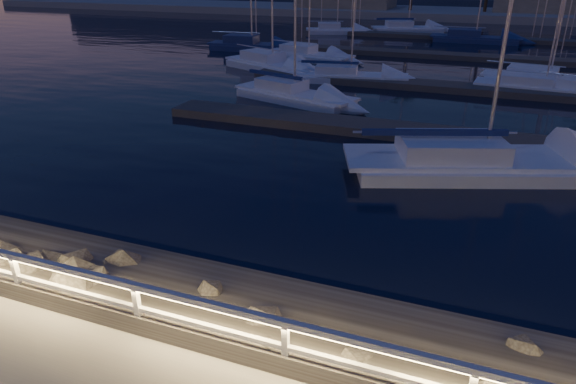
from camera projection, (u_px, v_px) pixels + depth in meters
name	position (u px, v px, depth m)	size (l,w,h in m)	color
ground	(234.00, 355.00, 9.23)	(400.00, 400.00, 0.00)	#A5A095
harbor_water	(433.00, 78.00, 36.23)	(400.00, 440.00, 0.60)	black
guard_rail	(228.00, 320.00, 8.93)	(44.11, 0.12, 1.06)	white
riprap	(118.00, 277.00, 11.95)	(28.20, 2.32, 1.29)	slate
floating_docks	(436.00, 67.00, 37.09)	(22.00, 36.00, 0.40)	#5A524A
far_shore	(469.00, 11.00, 72.27)	(160.00, 14.00, 5.20)	#A5A095
sailboat_b	(292.00, 93.00, 28.65)	(7.62, 4.23, 12.53)	white
sailboat_d	(477.00, 160.00, 18.77)	(10.46, 6.17, 17.12)	white
sailboat_e	(250.00, 45.00, 45.40)	(7.97, 2.87, 13.39)	navy
sailboat_f	(271.00, 64.00, 36.89)	(8.42, 5.52, 14.05)	white
sailboat_g	(348.00, 76.00, 33.31)	(7.51, 3.34, 12.33)	white
sailboat_h	(541.00, 87.00, 30.17)	(7.96, 3.02, 13.15)	white
sailboat_j	(307.00, 54.00, 40.97)	(7.62, 3.54, 12.54)	white
sailboat_k	(473.00, 38.00, 50.09)	(8.49, 2.64, 14.34)	navy
sailboat_l	(545.00, 79.00, 32.24)	(8.29, 3.65, 13.57)	white
sailboat_m	(335.00, 30.00, 56.24)	(6.98, 3.99, 11.55)	white
sailboat_n	(406.00, 28.00, 57.55)	(8.28, 5.10, 13.71)	white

